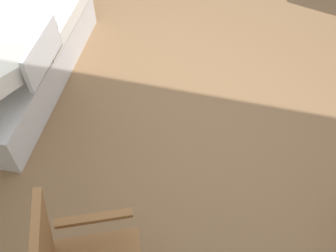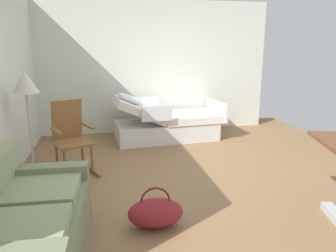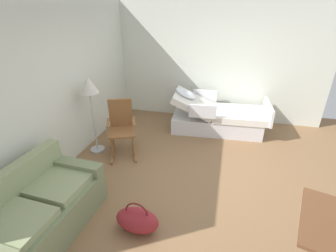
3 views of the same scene
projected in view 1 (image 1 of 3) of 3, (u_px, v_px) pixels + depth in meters
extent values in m
plane|color=olive|center=(214.00, 124.00, 3.15)|extent=(6.31, 6.31, 0.00)
cube|color=silver|center=(15.00, 64.00, 3.37)|extent=(1.00, 1.99, 0.35)
cube|color=white|center=(28.00, 10.00, 3.47)|extent=(0.99, 1.21, 0.14)
cube|color=silver|center=(42.00, 52.00, 2.77)|extent=(0.07, 0.56, 0.28)
cylinder|color=black|center=(19.00, 150.00, 2.92)|extent=(0.10, 0.10, 0.10)
cylinder|color=black|center=(84.00, 27.00, 3.92)|extent=(0.10, 0.10, 0.10)
cylinder|color=black|center=(19.00, 19.00, 4.00)|extent=(0.10, 0.10, 0.10)
cylinder|color=brown|center=(133.00, 252.00, 2.21)|extent=(0.04, 0.04, 0.40)
cube|color=brown|center=(94.00, 218.00, 1.89)|extent=(0.37, 0.19, 0.03)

